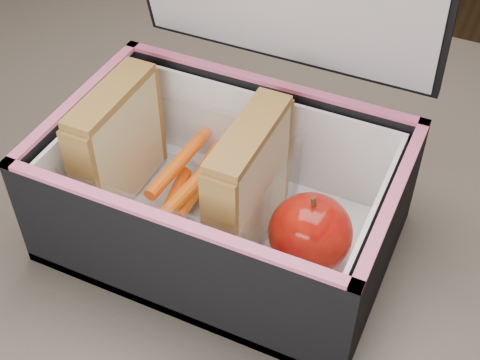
% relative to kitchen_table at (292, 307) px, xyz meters
% --- Properties ---
extents(kitchen_table, '(1.20, 0.80, 0.75)m').
position_rel_kitchen_table_xyz_m(kitchen_table, '(0.00, 0.00, 0.00)').
color(kitchen_table, '#52473F').
rests_on(kitchen_table, ground).
extents(lunch_bag, '(0.28, 0.23, 0.28)m').
position_rel_kitchen_table_xyz_m(lunch_bag, '(-0.06, -0.01, 0.15)').
color(lunch_bag, black).
rests_on(lunch_bag, kitchen_table).
extents(plastic_tub, '(0.17, 0.12, 0.07)m').
position_rel_kitchen_table_xyz_m(plastic_tub, '(-0.10, -0.02, 0.14)').
color(plastic_tub, white).
rests_on(plastic_tub, lunch_bag).
extents(sandwich_left, '(0.03, 0.10, 0.11)m').
position_rel_kitchen_table_xyz_m(sandwich_left, '(-0.16, -0.02, 0.16)').
color(sandwich_left, '#CCBB88').
rests_on(sandwich_left, plastic_tub).
extents(sandwich_right, '(0.03, 0.10, 0.11)m').
position_rel_kitchen_table_xyz_m(sandwich_right, '(-0.04, -0.02, 0.16)').
color(sandwich_right, '#CCBB88').
rests_on(sandwich_right, plastic_tub).
extents(carrot_sticks, '(0.04, 0.14, 0.03)m').
position_rel_kitchen_table_xyz_m(carrot_sticks, '(-0.10, -0.01, 0.12)').
color(carrot_sticks, '#F94A10').
rests_on(carrot_sticks, plastic_tub).
extents(paper_napkin, '(0.08, 0.09, 0.01)m').
position_rel_kitchen_table_xyz_m(paper_napkin, '(0.02, -0.02, 0.11)').
color(paper_napkin, white).
rests_on(paper_napkin, lunch_bag).
extents(red_apple, '(0.09, 0.09, 0.07)m').
position_rel_kitchen_table_xyz_m(red_apple, '(0.02, -0.03, 0.14)').
color(red_apple, '#940005').
rests_on(red_apple, paper_napkin).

